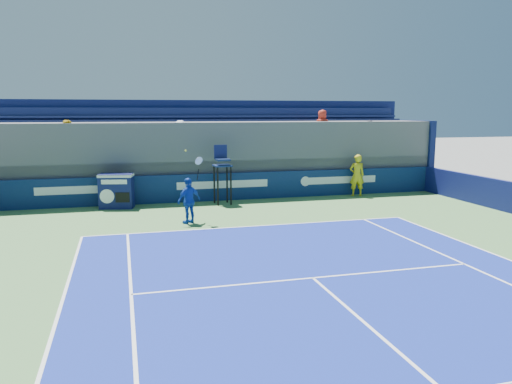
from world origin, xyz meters
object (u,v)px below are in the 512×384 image
object	(u,v)px
umpire_chair	(222,168)
ball_person	(357,175)
match_clock	(116,190)
tennis_player	(189,201)

from	to	relation	value
umpire_chair	ball_person	bearing A→B (deg)	3.24
match_clock	umpire_chair	size ratio (longest dim) A/B	0.58
ball_person	tennis_player	world-z (taller)	tennis_player
tennis_player	umpire_chair	bearing A→B (deg)	61.26
ball_person	tennis_player	xyz separation A→B (m)	(-8.15, -3.69, -0.15)
tennis_player	ball_person	bearing A→B (deg)	24.35
ball_person	tennis_player	distance (m)	8.95
umpire_chair	match_clock	bearing A→B (deg)	177.04
ball_person	umpire_chair	size ratio (longest dim) A/B	0.77
ball_person	match_clock	xyz separation A→B (m)	(-10.60, -0.14, -0.22)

